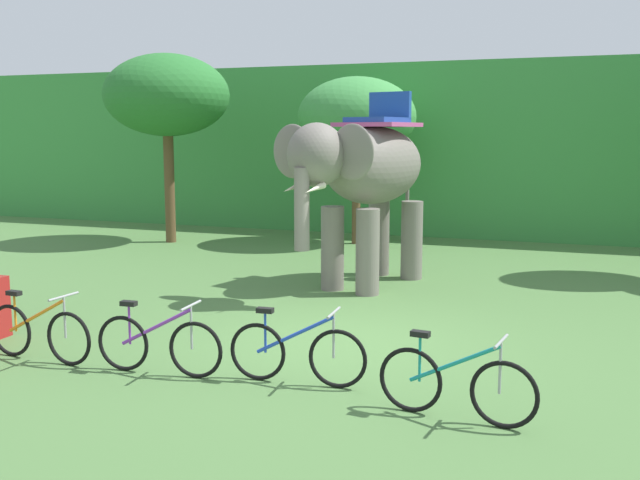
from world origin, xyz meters
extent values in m
plane|color=#4C753D|center=(0.00, 0.00, 0.00)|extent=(80.00, 80.00, 0.00)
cube|color=#3D8E42|center=(0.00, 13.98, 2.48)|extent=(36.00, 6.00, 4.96)
cylinder|color=brown|center=(-7.55, 7.57, 1.49)|extent=(0.28, 0.28, 2.99)
ellipsoid|color=#28702D|center=(-7.55, 7.57, 3.97)|extent=(3.35, 3.35, 2.19)
cylinder|color=brown|center=(-2.69, 9.06, 1.22)|extent=(0.23, 0.23, 2.44)
ellipsoid|color=#3D8E42|center=(-2.69, 9.06, 3.39)|extent=(3.15, 3.15, 2.12)
ellipsoid|color=slate|center=(-0.74, 4.06, 2.35)|extent=(2.04, 3.15, 1.50)
cylinder|color=slate|center=(-0.58, 3.10, 0.80)|extent=(0.44, 0.44, 1.60)
cylinder|color=slate|center=(-1.33, 3.27, 0.80)|extent=(0.44, 0.44, 1.60)
cylinder|color=slate|center=(-0.16, 4.84, 0.80)|extent=(0.44, 0.44, 1.60)
cylinder|color=slate|center=(-0.91, 5.02, 0.80)|extent=(0.44, 0.44, 1.60)
ellipsoid|color=slate|center=(-1.21, 2.11, 2.60)|extent=(1.23, 1.30, 1.10)
ellipsoid|color=slate|center=(-0.57, 2.12, 2.65)|extent=(0.85, 0.35, 0.96)
ellipsoid|color=slate|center=(-1.78, 2.40, 2.65)|extent=(0.85, 0.35, 0.96)
cylinder|color=slate|center=(-1.31, 1.68, 1.70)|extent=(0.26, 0.26, 1.40)
cone|color=beige|center=(-1.09, 1.67, 2.05)|extent=(0.25, 0.57, 0.21)
cone|color=beige|center=(-1.51, 1.78, 2.05)|extent=(0.25, 0.57, 0.21)
cube|color=#BF4C8C|center=(-0.72, 4.16, 3.13)|extent=(1.60, 1.57, 0.08)
cube|color=#1E4799|center=(-0.72, 4.16, 3.22)|extent=(1.13, 1.28, 0.10)
cube|color=#1E4799|center=(-0.60, 4.64, 3.50)|extent=(0.90, 0.31, 0.56)
cylinder|color=slate|center=(-0.41, 5.44, 1.90)|extent=(0.08, 0.08, 0.90)
torus|color=black|center=(-3.96, -2.23, 0.36)|extent=(0.71, 0.09, 0.71)
torus|color=black|center=(-2.96, -2.29, 0.36)|extent=(0.71, 0.09, 0.71)
cylinder|color=orange|center=(-3.48, -2.26, 0.60)|extent=(0.97, 0.10, 0.54)
cylinder|color=orange|center=(-3.86, -2.23, 0.61)|extent=(0.03, 0.03, 0.52)
cube|color=black|center=(-3.86, -2.23, 0.88)|extent=(0.21, 0.11, 0.06)
cylinder|color=#9E9EA3|center=(-3.01, -2.28, 0.64)|extent=(0.03, 0.03, 0.55)
cylinder|color=#9E9EA3|center=(-3.01, -2.28, 0.91)|extent=(0.06, 0.52, 0.03)
torus|color=black|center=(-2.18, -2.22, 0.36)|extent=(0.71, 0.10, 0.71)
torus|color=black|center=(-1.18, -2.15, 0.36)|extent=(0.71, 0.10, 0.71)
cylinder|color=purple|center=(-1.71, -2.19, 0.60)|extent=(0.97, 0.11, 0.54)
cylinder|color=purple|center=(-2.08, -2.21, 0.61)|extent=(0.03, 0.03, 0.52)
cube|color=black|center=(-2.08, -2.21, 0.88)|extent=(0.21, 0.11, 0.06)
cylinder|color=#9E9EA3|center=(-1.23, -2.15, 0.64)|extent=(0.03, 0.03, 0.55)
cylinder|color=#9E9EA3|center=(-1.23, -2.15, 0.91)|extent=(0.07, 0.52, 0.03)
torus|color=black|center=(-0.44, -1.95, 0.36)|extent=(0.71, 0.10, 0.71)
torus|color=black|center=(0.56, -1.88, 0.36)|extent=(0.71, 0.10, 0.71)
cylinder|color=blue|center=(0.03, -1.92, 0.60)|extent=(0.97, 0.11, 0.54)
cylinder|color=blue|center=(-0.34, -1.95, 0.61)|extent=(0.03, 0.03, 0.52)
cube|color=black|center=(-0.34, -1.95, 0.88)|extent=(0.21, 0.11, 0.06)
cylinder|color=#9E9EA3|center=(0.51, -1.89, 0.64)|extent=(0.03, 0.03, 0.55)
cylinder|color=#9E9EA3|center=(0.51, -1.89, 0.91)|extent=(0.07, 0.52, 0.03)
torus|color=black|center=(1.53, -2.31, 0.36)|extent=(0.71, 0.13, 0.71)
torus|color=black|center=(2.52, -2.43, 0.36)|extent=(0.71, 0.13, 0.71)
cylinder|color=teal|center=(2.00, -2.37, 0.60)|extent=(0.97, 0.16, 0.54)
cylinder|color=teal|center=(1.63, -2.32, 0.61)|extent=(0.03, 0.03, 0.52)
cube|color=black|center=(1.63, -2.32, 0.88)|extent=(0.21, 0.12, 0.06)
cylinder|color=#9E9EA3|center=(2.47, -2.42, 0.64)|extent=(0.03, 0.03, 0.55)
cylinder|color=#9E9EA3|center=(2.47, -2.42, 0.91)|extent=(0.09, 0.52, 0.03)
camera|label=1|loc=(3.25, -9.73, 2.97)|focal=41.21mm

